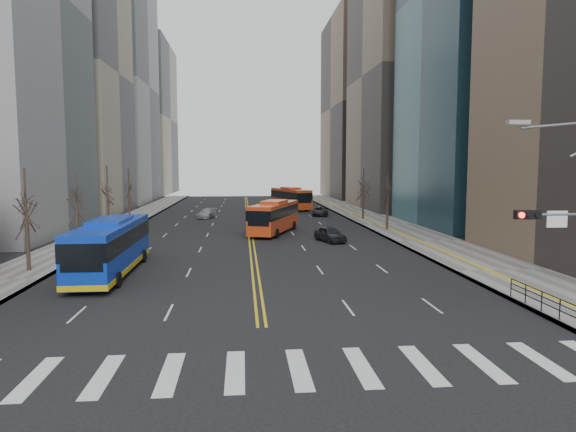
# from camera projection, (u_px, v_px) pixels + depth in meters

# --- Properties ---
(ground) EXTENTS (220.00, 220.00, 0.00)m
(ground) POSITION_uv_depth(u_px,v_px,m) (267.00, 370.00, 18.97)
(ground) COLOR black
(sidewalk_right) EXTENTS (7.00, 130.00, 0.15)m
(sidewalk_right) POSITION_uv_depth(u_px,v_px,m) (387.00, 225.00, 65.12)
(sidewalk_right) COLOR slate
(sidewalk_right) RESTS_ON ground
(sidewalk_left) EXTENTS (5.00, 130.00, 0.15)m
(sidewalk_left) POSITION_uv_depth(u_px,v_px,m) (113.00, 228.00, 62.11)
(sidewalk_left) COLOR slate
(sidewalk_left) RESTS_ON ground
(crosswalk) EXTENTS (26.70, 4.00, 0.01)m
(crosswalk) POSITION_uv_depth(u_px,v_px,m) (267.00, 370.00, 18.97)
(crosswalk) COLOR silver
(crosswalk) RESTS_ON ground
(centerline) EXTENTS (0.55, 100.00, 0.01)m
(centerline) POSITION_uv_depth(u_px,v_px,m) (249.00, 218.00, 73.49)
(centerline) COLOR gold
(centerline) RESTS_ON ground
(office_towers) EXTENTS (83.00, 134.00, 58.00)m
(office_towers) POSITION_uv_depth(u_px,v_px,m) (247.00, 66.00, 84.55)
(office_towers) COLOR gray
(office_towers) RESTS_ON ground
(pedestrian_railing) EXTENTS (0.06, 6.06, 1.02)m
(pedestrian_railing) POSITION_uv_depth(u_px,v_px,m) (542.00, 298.00, 26.11)
(pedestrian_railing) COLOR black
(pedestrian_railing) RESTS_ON sidewalk_right
(street_trees) EXTENTS (35.20, 47.20, 7.60)m
(street_trees) POSITION_uv_depth(u_px,v_px,m) (180.00, 192.00, 52.11)
(street_trees) COLOR black
(street_trees) RESTS_ON ground
(blue_bus) EXTENTS (3.12, 13.42, 3.87)m
(blue_bus) POSITION_uv_depth(u_px,v_px,m) (111.00, 245.00, 35.71)
(blue_bus) COLOR #0C34BD
(blue_bus) RESTS_ON ground
(red_bus_near) EXTENTS (6.47, 11.89, 3.69)m
(red_bus_near) POSITION_uv_depth(u_px,v_px,m) (274.00, 215.00, 57.30)
(red_bus_near) COLOR #C33B14
(red_bus_near) RESTS_ON ground
(red_bus_far) EXTENTS (6.23, 12.49, 3.84)m
(red_bus_far) POSITION_uv_depth(u_px,v_px,m) (291.00, 197.00, 88.93)
(red_bus_far) COLOR #C33B14
(red_bus_far) RESTS_ON ground
(car_white) EXTENTS (2.25, 4.93, 1.57)m
(car_white) POSITION_uv_depth(u_px,v_px,m) (95.00, 252.00, 40.30)
(car_white) COLOR silver
(car_white) RESTS_ON ground
(car_dark_mid) EXTENTS (3.05, 4.83, 1.53)m
(car_dark_mid) POSITION_uv_depth(u_px,v_px,m) (330.00, 234.00, 50.96)
(car_dark_mid) COLOR black
(car_dark_mid) RESTS_ON ground
(car_silver) EXTENTS (3.14, 4.98, 1.35)m
(car_silver) POSITION_uv_depth(u_px,v_px,m) (207.00, 213.00, 74.01)
(car_silver) COLOR #939397
(car_silver) RESTS_ON ground
(car_dark_far) EXTENTS (3.10, 5.18, 1.35)m
(car_dark_far) POSITION_uv_depth(u_px,v_px,m) (320.00, 211.00, 77.70)
(car_dark_far) COLOR black
(car_dark_far) RESTS_ON ground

